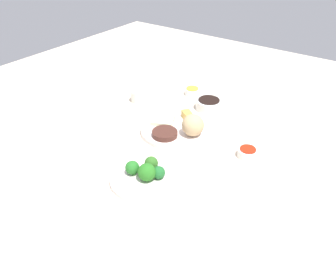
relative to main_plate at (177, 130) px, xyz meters
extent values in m
cube|color=beige|center=(-0.01, 0.02, -0.02)|extent=(2.20, 2.20, 0.02)
cylinder|color=white|center=(0.00, 0.00, 0.00)|extent=(0.27, 0.27, 0.02)
sphere|color=tan|center=(-0.01, -0.07, 0.05)|extent=(0.08, 0.08, 0.08)
cube|color=gold|center=(0.07, -0.01, 0.02)|extent=(0.08, 0.09, 0.03)
cube|color=beige|center=(0.01, 0.07, 0.02)|extent=(0.10, 0.10, 0.01)
cylinder|color=#48271E|center=(-0.07, 0.01, 0.02)|extent=(0.09, 0.09, 0.02)
cylinder|color=white|center=(-0.29, -0.08, 0.00)|extent=(0.21, 0.21, 0.01)
sphere|color=#287321|center=(-0.29, -0.09, 0.03)|extent=(0.05, 0.05, 0.05)
sphere|color=#316823|center=(-0.24, -0.07, 0.03)|extent=(0.04, 0.04, 0.04)
sphere|color=#277227|center=(-0.30, -0.04, 0.03)|extent=(0.04, 0.04, 0.04)
sphere|color=#20662B|center=(-0.27, -0.12, 0.03)|extent=(0.04, 0.04, 0.04)
cylinder|color=white|center=(0.22, 0.00, 0.01)|extent=(0.11, 0.11, 0.04)
cylinder|color=black|center=(0.22, 0.00, 0.03)|extent=(0.09, 0.09, 0.00)
cylinder|color=white|center=(0.01, -0.27, 0.01)|extent=(0.06, 0.06, 0.03)
cylinder|color=red|center=(0.01, -0.27, 0.02)|extent=(0.05, 0.05, 0.00)
cylinder|color=white|center=(0.30, 0.13, 0.01)|extent=(0.06, 0.06, 0.03)
cylinder|color=gold|center=(0.30, 0.13, 0.02)|extent=(0.05, 0.05, 0.00)
cylinder|color=white|center=(0.11, 0.27, 0.02)|extent=(0.07, 0.07, 0.05)
camera|label=1|loc=(-0.93, -0.63, 0.68)|focal=38.51mm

